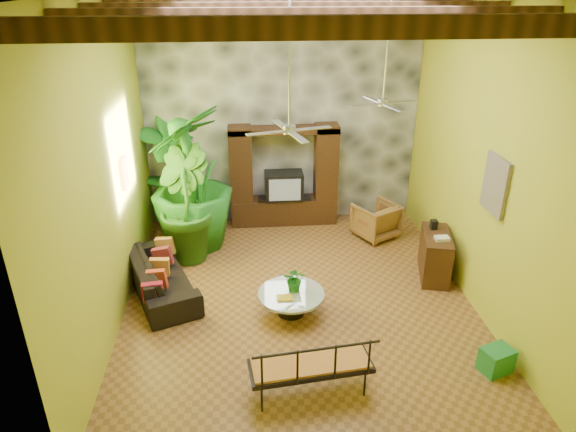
{
  "coord_description": "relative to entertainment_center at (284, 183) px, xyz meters",
  "views": [
    {
      "loc": [
        -0.86,
        -7.61,
        5.22
      ],
      "look_at": [
        -0.17,
        0.2,
        1.53
      ],
      "focal_mm": 32.0,
      "sensor_mm": 36.0,
      "label": 1
    }
  ],
  "objects": [
    {
      "name": "ground",
      "position": [
        0.0,
        -3.14,
        -0.97
      ],
      "size": [
        7.0,
        7.0,
        0.0
      ],
      "primitive_type": "plane",
      "color": "brown",
      "rests_on": "ground"
    },
    {
      "name": "entertainment_center",
      "position": [
        0.0,
        0.0,
        0.0
      ],
      "size": [
        2.4,
        0.55,
        2.3
      ],
      "color": "black",
      "rests_on": "ground"
    },
    {
      "name": "yellow_tray",
      "position": [
        -0.29,
        -3.72,
        -0.55
      ],
      "size": [
        0.26,
        0.19,
        0.03
      ],
      "primitive_type": "cube",
      "rotation": [
        0.0,
        0.0,
        -0.02
      ],
      "color": "gold",
      "rests_on": "coffee_table"
    },
    {
      "name": "tall_plant_b",
      "position": [
        -2.1,
        -1.41,
        0.2
      ],
      "size": [
        1.5,
        1.61,
        2.32
      ],
      "primitive_type": "imported",
      "rotation": [
        0.0,
        0.0,
        2.05
      ],
      "color": "#235A17",
      "rests_on": "ground"
    },
    {
      "name": "tall_plant_a",
      "position": [
        -2.45,
        0.01,
        0.34
      ],
      "size": [
        1.66,
        1.52,
        2.61
      ],
      "primitive_type": "imported",
      "rotation": [
        0.0,
        0.0,
        0.56
      ],
      "color": "#1B671D",
      "rests_on": "ground"
    },
    {
      "name": "sofa",
      "position": [
        -2.45,
        -2.68,
        -0.63
      ],
      "size": [
        1.66,
        2.46,
        0.67
      ],
      "primitive_type": "imported",
      "rotation": [
        0.0,
        0.0,
        1.94
      ],
      "color": "black",
      "rests_on": "ground"
    },
    {
      "name": "right_wall",
      "position": [
        3.0,
        -3.14,
        1.53
      ],
      "size": [
        0.02,
        7.0,
        5.0
      ],
      "primitive_type": "cube",
      "color": "#AEBB2A",
      "rests_on": "ground"
    },
    {
      "name": "centerpiece_plant",
      "position": [
        -0.1,
        -3.47,
        -0.35
      ],
      "size": [
        0.43,
        0.39,
        0.42
      ],
      "primitive_type": "imported",
      "rotation": [
        0.0,
        0.0,
        -0.17
      ],
      "color": "#1C6B1C",
      "rests_on": "coffee_table"
    },
    {
      "name": "ceiling_fan_back",
      "position": [
        1.6,
        -1.94,
        2.44
      ],
      "size": [
        1.28,
        1.28,
        1.86
      ],
      "color": "#A4A4A9",
      "rests_on": "ceiling"
    },
    {
      "name": "iron_bench",
      "position": [
        -0.08,
        -5.48,
        -0.44
      ],
      "size": [
        1.71,
        0.78,
        0.57
      ],
      "rotation": [
        0.0,
        0.0,
        0.11
      ],
      "color": "black",
      "rests_on": "ground"
    },
    {
      "name": "left_wall",
      "position": [
        -3.0,
        -3.14,
        1.53
      ],
      "size": [
        0.02,
        7.0,
        5.0
      ],
      "primitive_type": "cube",
      "color": "#AEBB2A",
      "rests_on": "ground"
    },
    {
      "name": "ceiling_beams",
      "position": [
        0.0,
        -3.14,
        3.81
      ],
      "size": [
        5.95,
        5.36,
        0.22
      ],
      "color": "#3D2213",
      "rests_on": "ceiling"
    },
    {
      "name": "ceiling_fan_front",
      "position": [
        -0.2,
        -3.54,
        2.44
      ],
      "size": [
        1.28,
        1.28,
        1.86
      ],
      "color": "#A4A4A9",
      "rests_on": "ceiling"
    },
    {
      "name": "tall_plant_c",
      "position": [
        -1.96,
        -0.91,
        0.52
      ],
      "size": [
        2.21,
        2.21,
        2.97
      ],
      "primitive_type": "imported",
      "rotation": [
        0.0,
        0.0,
        4.28
      ],
      "color": "#1D681B",
      "rests_on": "ground"
    },
    {
      "name": "coffee_table",
      "position": [
        -0.17,
        -3.56,
        -0.71
      ],
      "size": [
        1.12,
        1.12,
        0.4
      ],
      "rotation": [
        0.0,
        0.0,
        0.21
      ],
      "color": "black",
      "rests_on": "ground"
    },
    {
      "name": "side_console",
      "position": [
        2.65,
        -2.6,
        -0.53
      ],
      "size": [
        0.74,
        1.17,
        0.87
      ],
      "primitive_type": "cube",
      "rotation": [
        0.0,
        0.0,
        -0.24
      ],
      "color": "#381F12",
      "rests_on": "ground"
    },
    {
      "name": "wicker_armchair",
      "position": [
        1.94,
        -0.89,
        -0.58
      ],
      "size": [
        1.13,
        1.14,
        0.77
      ],
      "primitive_type": "imported",
      "rotation": [
        0.0,
        0.0,
        3.63
      ],
      "color": "olive",
      "rests_on": "ground"
    },
    {
      "name": "back_wall",
      "position": [
        0.0,
        0.36,
        1.53
      ],
      "size": [
        6.0,
        0.02,
        5.0
      ],
      "primitive_type": "cube",
      "color": "#AEBB2A",
      "rests_on": "ground"
    },
    {
      "name": "wall_art_mask",
      "position": [
        -2.96,
        -2.14,
        1.13
      ],
      "size": [
        0.06,
        0.32,
        0.55
      ],
      "primitive_type": "cube",
      "color": "#C88917",
      "rests_on": "left_wall"
    },
    {
      "name": "wall_art_painting",
      "position": [
        2.96,
        -3.74,
        1.33
      ],
      "size": [
        0.06,
        0.7,
        0.9
      ],
      "primitive_type": "cube",
      "color": "#295798",
      "rests_on": "right_wall"
    },
    {
      "name": "stone_accent_wall",
      "position": [
        0.0,
        0.3,
        1.53
      ],
      "size": [
        5.98,
        0.1,
        4.98
      ],
      "primitive_type": "cube",
      "color": "#35383D",
      "rests_on": "ground"
    },
    {
      "name": "green_bin",
      "position": [
        2.65,
        -5.23,
        -0.78
      ],
      "size": [
        0.52,
        0.45,
        0.38
      ],
      "primitive_type": "cube",
      "rotation": [
        0.0,
        0.0,
        0.34
      ],
      "color": "#1F7422",
      "rests_on": "ground"
    }
  ]
}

